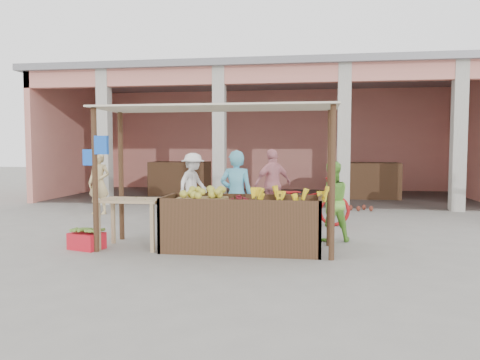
% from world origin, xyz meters
% --- Properties ---
extents(ground, '(60.00, 60.00, 0.00)m').
position_xyz_m(ground, '(0.00, 0.00, 0.00)').
color(ground, slate).
rests_on(ground, ground).
extents(market_building, '(14.40, 6.40, 4.20)m').
position_xyz_m(market_building, '(0.05, 8.93, 2.70)').
color(market_building, tan).
rests_on(market_building, ground).
extents(fruit_stall, '(2.60, 0.95, 0.80)m').
position_xyz_m(fruit_stall, '(0.50, 0.00, 0.40)').
color(fruit_stall, '#4F2F1F').
rests_on(fruit_stall, ground).
extents(stall_awning, '(4.09, 1.35, 2.39)m').
position_xyz_m(stall_awning, '(-0.01, 0.06, 1.98)').
color(stall_awning, '#4F2F1F').
rests_on(stall_awning, ground).
extents(banana_heap, '(1.19, 0.65, 0.22)m').
position_xyz_m(banana_heap, '(1.26, 0.04, 0.91)').
color(banana_heap, yellow).
rests_on(banana_heap, fruit_stall).
extents(melon_tray, '(0.83, 0.72, 0.21)m').
position_xyz_m(melon_tray, '(-0.20, 0.05, 0.90)').
color(melon_tray, '#997C4F').
rests_on(melon_tray, fruit_stall).
extents(berry_heap, '(0.44, 0.36, 0.14)m').
position_xyz_m(berry_heap, '(0.47, -0.06, 0.87)').
color(berry_heap, maroon).
rests_on(berry_heap, fruit_stall).
extents(side_table, '(1.05, 0.71, 0.84)m').
position_xyz_m(side_table, '(-1.38, -0.07, 0.70)').
color(side_table, tan).
rests_on(side_table, ground).
extents(papaya_pile, '(0.64, 0.37, 0.18)m').
position_xyz_m(papaya_pile, '(-1.38, -0.07, 0.93)').
color(papaya_pile, '#438E2E').
rests_on(papaya_pile, side_table).
extents(red_crate, '(0.62, 0.52, 0.28)m').
position_xyz_m(red_crate, '(-2.10, -0.30, 0.14)').
color(red_crate, red).
rests_on(red_crate, ground).
extents(plantain_bundle, '(0.42, 0.30, 0.08)m').
position_xyz_m(plantain_bundle, '(-2.10, -0.30, 0.32)').
color(plantain_bundle, olive).
rests_on(plantain_bundle, red_crate).
extents(produce_sacks, '(0.95, 0.71, 0.58)m').
position_xyz_m(produce_sacks, '(2.97, 5.30, 0.29)').
color(produce_sacks, maroon).
rests_on(produce_sacks, ground).
extents(vendor_blue, '(0.67, 0.49, 1.77)m').
position_xyz_m(vendor_blue, '(0.27, 0.83, 0.89)').
color(vendor_blue, '#5CBDE3').
rests_on(vendor_blue, ground).
extents(vendor_green, '(0.82, 0.59, 1.53)m').
position_xyz_m(vendor_green, '(2.00, 1.03, 0.77)').
color(vendor_green, '#71B83D').
rests_on(vendor_green, ground).
extents(motorcycle, '(0.99, 2.18, 1.10)m').
position_xyz_m(motorcycle, '(1.47, 2.60, 0.55)').
color(motorcycle, maroon).
rests_on(motorcycle, ground).
extents(shopper_a, '(0.95, 1.22, 1.69)m').
position_xyz_m(shopper_a, '(-1.38, 4.07, 0.85)').
color(shopper_a, white).
rests_on(shopper_a, ground).
extents(shopper_b, '(1.17, 1.09, 1.79)m').
position_xyz_m(shopper_b, '(0.73, 3.46, 0.89)').
color(shopper_b, '#D6848B').
rests_on(shopper_b, ground).
extents(shopper_e, '(0.66, 0.52, 1.66)m').
position_xyz_m(shopper_e, '(-3.77, 3.68, 0.83)').
color(shopper_e, tan).
rests_on(shopper_e, ground).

